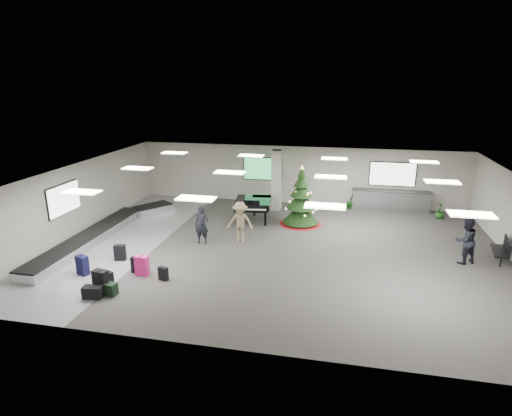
% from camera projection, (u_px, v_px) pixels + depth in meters
% --- Properties ---
extents(ground, '(18.00, 18.00, 0.00)m').
position_uv_depth(ground, '(278.00, 249.00, 17.62)').
color(ground, '#3A3735').
rests_on(ground, ground).
extents(room_envelope, '(18.02, 14.02, 3.21)m').
position_uv_depth(room_envelope, '(272.00, 190.00, 17.65)').
color(room_envelope, '#A8A199').
rests_on(room_envelope, ground).
extents(baggage_carousel, '(2.28, 9.71, 0.43)m').
position_uv_depth(baggage_carousel, '(104.00, 232.00, 19.03)').
color(baggage_carousel, silver).
rests_on(baggage_carousel, ground).
extents(service_counter, '(4.05, 0.65, 1.08)m').
position_uv_depth(service_counter, '(391.00, 200.00, 22.70)').
color(service_counter, silver).
rests_on(service_counter, ground).
extents(suitcase_0, '(0.54, 0.37, 0.80)m').
position_uv_depth(suitcase_0, '(101.00, 281.00, 13.95)').
color(suitcase_0, black).
rests_on(suitcase_0, ground).
extents(suitcase_1, '(0.41, 0.31, 0.59)m').
position_uv_depth(suitcase_1, '(108.00, 279.00, 14.30)').
color(suitcase_1, black).
rests_on(suitcase_1, ground).
extents(pink_suitcase, '(0.47, 0.28, 0.74)m').
position_uv_depth(pink_suitcase, '(142.00, 266.00, 15.19)').
color(pink_suitcase, '#D81C74').
rests_on(pink_suitcase, ground).
extents(suitcase_3, '(0.41, 0.25, 0.61)m').
position_uv_depth(suitcase_3, '(137.00, 264.00, 15.44)').
color(suitcase_3, black).
rests_on(suitcase_3, ground).
extents(navy_suitcase, '(0.53, 0.43, 0.72)m').
position_uv_depth(navy_suitcase, '(83.00, 265.00, 15.25)').
color(navy_suitcase, black).
rests_on(navy_suitcase, ground).
extents(green_duffel, '(0.64, 0.38, 0.42)m').
position_uv_depth(green_duffel, '(108.00, 289.00, 13.87)').
color(green_duffel, black).
rests_on(green_duffel, ground).
extents(suitcase_7, '(0.37, 0.26, 0.50)m').
position_uv_depth(suitcase_7, '(163.00, 273.00, 14.85)').
color(suitcase_7, black).
rests_on(suitcase_7, ground).
extents(suitcase_8, '(0.47, 0.33, 0.64)m').
position_uv_depth(suitcase_8, '(120.00, 253.00, 16.46)').
color(suitcase_8, black).
rests_on(suitcase_8, ground).
extents(black_duffel, '(0.65, 0.42, 0.42)m').
position_uv_depth(black_duffel, '(93.00, 292.00, 13.64)').
color(black_duffel, black).
rests_on(black_duffel, ground).
extents(christmas_tree, '(2.04, 2.04, 2.91)m').
position_uv_depth(christmas_tree, '(301.00, 204.00, 20.40)').
color(christmas_tree, maroon).
rests_on(christmas_tree, ground).
extents(grand_piano, '(1.92, 2.35, 1.24)m').
position_uv_depth(grand_piano, '(253.00, 203.00, 20.93)').
color(grand_piano, black).
rests_on(grand_piano, ground).
extents(bench, '(0.73, 1.51, 0.92)m').
position_uv_depth(bench, '(503.00, 249.00, 16.31)').
color(bench, black).
rests_on(bench, ground).
extents(traveler_a, '(0.62, 0.43, 1.64)m').
position_uv_depth(traveler_a, '(202.00, 225.00, 18.04)').
color(traveler_a, black).
rests_on(traveler_a, ground).
extents(traveler_b, '(1.15, 0.67, 1.77)m').
position_uv_depth(traveler_b, '(240.00, 222.00, 18.18)').
color(traveler_b, '#867753').
rests_on(traveler_b, ground).
extents(traveler_bench, '(1.11, 1.04, 1.83)m').
position_uv_depth(traveler_bench, '(466.00, 240.00, 16.05)').
color(traveler_bench, black).
rests_on(traveler_bench, ground).
extents(potted_plant_left, '(0.59, 0.55, 0.85)m').
position_uv_depth(potted_plant_left, '(351.00, 201.00, 22.97)').
color(potted_plant_left, '#133C14').
rests_on(potted_plant_left, ground).
extents(potted_plant_right, '(0.56, 0.56, 0.82)m').
position_uv_depth(potted_plant_right, '(440.00, 211.00, 21.39)').
color(potted_plant_right, '#133C14').
rests_on(potted_plant_right, ground).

